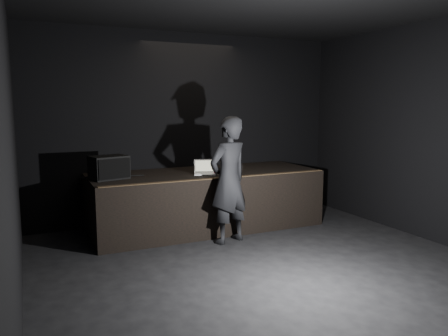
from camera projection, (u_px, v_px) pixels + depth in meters
ground at (289, 282)px, 5.40m from camera, size 7.00×7.00×0.00m
room_walls at (293, 118)px, 5.10m from camera, size 6.10×7.10×3.52m
stage_riser at (205, 200)px, 7.78m from camera, size 4.00×1.50×1.00m
riser_lip at (222, 178)px, 7.07m from camera, size 3.92×0.10×0.01m
stage_monitor at (109, 167)px, 6.95m from camera, size 0.64×0.53×0.37m
cable at (113, 176)px, 7.17m from camera, size 0.99×0.21×0.02m
laptop at (204, 170)px, 7.49m from camera, size 0.43×0.41×0.24m
beer_can at (216, 170)px, 7.37m from camera, size 0.07×0.07×0.16m
plastic_cup at (241, 167)px, 7.93m from camera, size 0.08×0.08×0.10m
wii_remote at (223, 173)px, 7.48m from camera, size 0.06×0.15×0.03m
person at (229, 180)px, 6.86m from camera, size 0.85×0.69×2.00m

